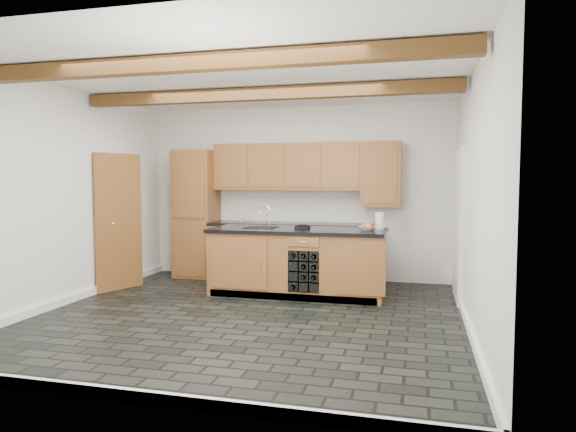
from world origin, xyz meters
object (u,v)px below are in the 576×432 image
Objects in this scene: kitchen_scale at (302,227)px; paper_towel at (380,221)px; island at (298,261)px; fruit_bowl at (368,228)px.

paper_towel is (1.05, 0.24, 0.09)m from kitchen_scale.
island is at bearing 177.16° from kitchen_scale.
island is 10.66× the size of paper_towel.
island is 11.69× the size of kitchen_scale.
paper_towel reaches higher than kitchen_scale.
island is 1.28m from paper_towel.
paper_towel is at bearing 11.63° from island.
paper_towel reaches higher than fruit_bowl.
fruit_bowl is (0.97, -0.01, 0.49)m from island.
island is at bearing -168.37° from paper_towel.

